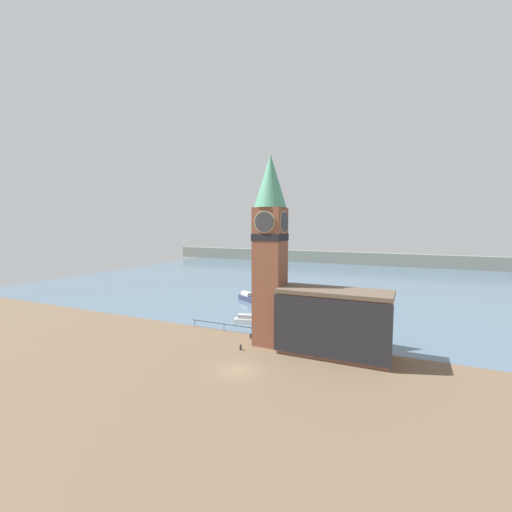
# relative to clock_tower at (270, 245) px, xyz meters

# --- Properties ---
(ground_plane) EXTENTS (160.00, 160.00, 0.00)m
(ground_plane) POSITION_rel_clock_tower_xyz_m (-0.01, -9.34, -13.51)
(ground_plane) COLOR brown
(water) EXTENTS (160.00, 120.00, 0.00)m
(water) POSITION_rel_clock_tower_xyz_m (-0.01, 62.60, -13.51)
(water) COLOR slate
(water) RESTS_ON ground_plane
(far_shoreline) EXTENTS (180.00, 3.00, 5.00)m
(far_shoreline) POSITION_rel_clock_tower_xyz_m (-0.01, 102.60, -11.01)
(far_shoreline) COLOR gray
(far_shoreline) RESTS_ON water
(pier_railing) EXTENTS (11.36, 0.08, 1.09)m
(pier_railing) POSITION_rel_clock_tower_xyz_m (-8.56, 2.35, -12.55)
(pier_railing) COLOR #232328
(pier_railing) RESTS_ON ground_plane
(clock_tower) EXTENTS (4.30, 4.30, 25.40)m
(clock_tower) POSITION_rel_clock_tower_xyz_m (0.00, 0.00, 0.00)
(clock_tower) COLOR brown
(clock_tower) RESTS_ON ground_plane
(pier_building) EXTENTS (13.84, 5.65, 8.23)m
(pier_building) POSITION_rel_clock_tower_xyz_m (8.74, -0.41, -9.38)
(pier_building) COLOR #935B42
(pier_building) RESTS_ON ground_plane
(boat_near) EXTENTS (6.30, 2.80, 1.48)m
(boat_near) POSITION_rel_clock_tower_xyz_m (-6.44, 7.60, -12.96)
(boat_near) COLOR silver
(boat_near) RESTS_ON water
(boat_far) EXTENTS (6.20, 4.62, 1.81)m
(boat_far) POSITION_rel_clock_tower_xyz_m (-14.16, 22.49, -12.82)
(boat_far) COLOR #333856
(boat_far) RESTS_ON water
(mooring_bollard_near) EXTENTS (0.29, 0.29, 0.72)m
(mooring_bollard_near) POSITION_rel_clock_tower_xyz_m (-3.34, 0.89, -13.12)
(mooring_bollard_near) COLOR #2D2D33
(mooring_bollard_near) RESTS_ON ground_plane
(mooring_bollard_far) EXTENTS (0.30, 0.30, 0.74)m
(mooring_bollard_far) POSITION_rel_clock_tower_xyz_m (-2.55, -3.77, -13.11)
(mooring_bollard_far) COLOR #2D2D33
(mooring_bollard_far) RESTS_ON ground_plane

